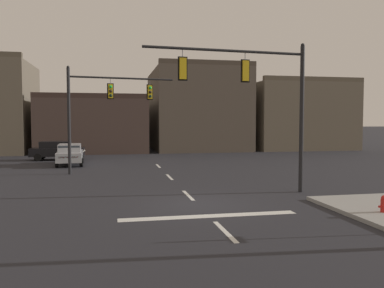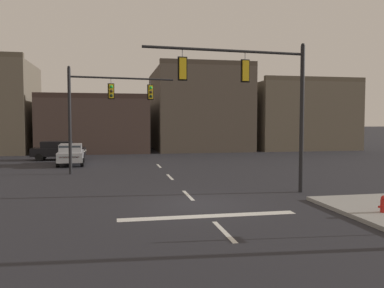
{
  "view_description": "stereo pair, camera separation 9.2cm",
  "coord_description": "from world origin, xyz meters",
  "px_view_note": "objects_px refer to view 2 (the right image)",
  "views": [
    {
      "loc": [
        -3.33,
        -15.5,
        3.36
      ],
      "look_at": [
        0.29,
        2.59,
        2.29
      ],
      "focal_mm": 37.22,
      "sensor_mm": 36.0,
      "label": 1
    },
    {
      "loc": [
        -3.24,
        -15.52,
        3.36
      ],
      "look_at": [
        0.29,
        2.59,
        2.29
      ],
      "focal_mm": 37.22,
      "sensor_mm": 36.0,
      "label": 2
    }
  ],
  "objects_px": {
    "car_lot_nearside": "(71,154)",
    "car_lot_middle": "(58,150)",
    "signal_mast_near_side": "(259,90)",
    "signal_mast_far_side": "(101,103)",
    "fire_hydrant": "(384,207)"
  },
  "relations": [
    {
      "from": "signal_mast_far_side",
      "to": "car_lot_nearside",
      "type": "height_order",
      "value": "signal_mast_far_side"
    },
    {
      "from": "signal_mast_near_side",
      "to": "car_lot_middle",
      "type": "relative_size",
      "value": 1.68
    },
    {
      "from": "car_lot_nearside",
      "to": "car_lot_middle",
      "type": "relative_size",
      "value": 1.01
    },
    {
      "from": "fire_hydrant",
      "to": "signal_mast_near_side",
      "type": "bearing_deg",
      "value": 119.97
    },
    {
      "from": "signal_mast_far_side",
      "to": "fire_hydrant",
      "type": "distance_m",
      "value": 17.79
    },
    {
      "from": "car_lot_middle",
      "to": "fire_hydrant",
      "type": "relative_size",
      "value": 6.0
    },
    {
      "from": "signal_mast_near_side",
      "to": "signal_mast_far_side",
      "type": "bearing_deg",
      "value": 128.52
    },
    {
      "from": "signal_mast_far_side",
      "to": "car_lot_nearside",
      "type": "xyz_separation_m",
      "value": [
        -2.47,
        5.19,
        -3.68
      ]
    },
    {
      "from": "signal_mast_near_side",
      "to": "car_lot_nearside",
      "type": "relative_size",
      "value": 1.67
    },
    {
      "from": "signal_mast_near_side",
      "to": "signal_mast_far_side",
      "type": "distance_m",
      "value": 11.68
    },
    {
      "from": "signal_mast_far_side",
      "to": "car_lot_middle",
      "type": "xyz_separation_m",
      "value": [
        -3.97,
        9.49,
        -3.68
      ]
    },
    {
      "from": "car_lot_nearside",
      "to": "car_lot_middle",
      "type": "height_order",
      "value": "same"
    },
    {
      "from": "signal_mast_near_side",
      "to": "signal_mast_far_side",
      "type": "xyz_separation_m",
      "value": [
        -7.27,
        9.14,
        -0.22
      ]
    },
    {
      "from": "signal_mast_near_side",
      "to": "fire_hydrant",
      "type": "relative_size",
      "value": 10.1
    },
    {
      "from": "car_lot_nearside",
      "to": "car_lot_middle",
      "type": "distance_m",
      "value": 4.55
    }
  ]
}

